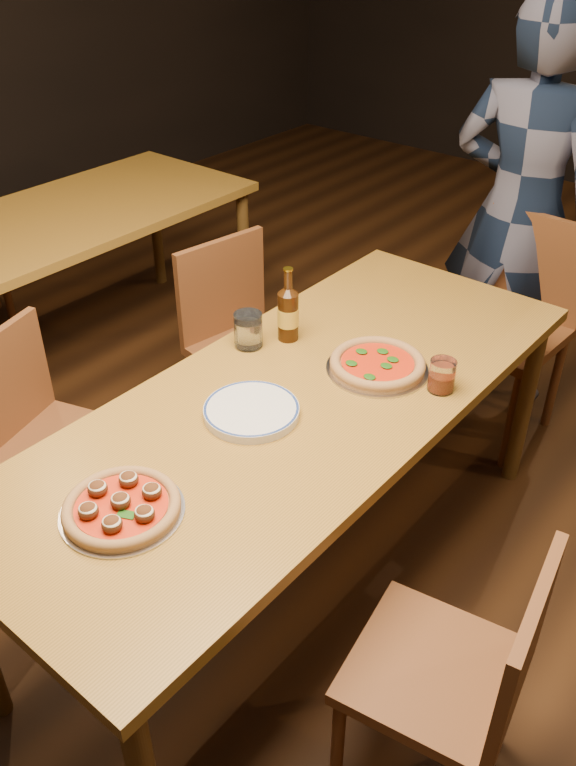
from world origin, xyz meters
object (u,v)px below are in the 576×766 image
Objects in this scene: pizza_meatball at (122,506)px; diner at (521,213)px; chair_main_nw at (61,445)px; water_glass at (248,330)px; table_main at (299,415)px; pizza_margherita at (377,364)px; table_left at (41,238)px; chair_main_sw at (253,350)px; beer_bottle at (288,315)px; amber_glass at (442,376)px; plate_stack at (251,411)px; chair_end at (502,332)px; chair_main_e at (435,670)px.

pizza_meatball is 0.17× the size of diner.
water_glass is (0.42, 0.48, 0.38)m from chair_main_nw.
pizza_margherita is at bearing 69.17° from table_main.
chair_main_sw is (1.09, 0.17, -0.24)m from table_left.
beer_bottle reaches higher than table_left.
water_glass is (0.31, -0.36, 0.36)m from chair_main_sw.
amber_glass is at bearing 15.97° from water_glass.
amber_glass is at bearing 6.16° from beer_bottle.
water_glass is at bearing -58.16° from chair_main_nw.
plate_stack is (-0.04, -0.16, 0.08)m from table_main.
water_glass is at bearing 72.06° from diner.
beer_bottle is (-0.23, 0.23, 0.16)m from table_main.
chair_end reaches higher than amber_glass.
water_glass is 1.17× the size of amber_glass.
table_left is 1.93m from pizza_meatball.
diner is at bearing -38.27° from chair_main_nw.
pizza_meatball is at bearing -29.26° from table_left.
pizza_margherita is at bearing 4.80° from beer_bottle.
table_main is 6.76× the size of pizza_meatball.
amber_glass is 1.22m from diner.
beer_bottle is at bearing -175.20° from pizza_margherita.
chair_main_e is at bearing -44.86° from pizza_margherita.
amber_glass is at bearing 52.44° from plate_stack.
diner is at bearing 78.05° from water_glass.
amber_glass is (0.30, 0.29, 0.12)m from table_main.
chair_end is 3.05× the size of pizza_margherita.
table_left is 2.26× the size of chair_main_sw.
beer_bottle is (0.38, -0.24, 0.39)m from chair_main_sw.
water_glass is at bearing 158.83° from table_main.
water_glass is (1.40, -0.18, 0.13)m from table_left.
amber_glass is at bearing 43.82° from table_main.
pizza_margherita is at bearing 82.48° from pizza_meatball.
chair_main_nw is at bearing -178.55° from chair_main_sw.
chair_main_e is at bearing -66.45° from chair_end.
chair_main_nw is (-0.72, -0.37, -0.25)m from table_main.
chair_main_nw is at bearing -162.78° from plate_stack.
pizza_margherita is 0.34m from beer_bottle.
diner reaches higher than water_glass.
chair_main_nw is 3.48× the size of beer_bottle.
chair_main_e reaches higher than table_main.
water_glass is (-0.40, -0.14, 0.04)m from pizza_margherita.
diner reaches higher than table_main.
table_main is 20.60× the size of amber_glass.
amber_glass reaches higher than plate_stack.
chair_end is at bearing 102.13° from amber_glass.
chair_main_sw is 3.31× the size of plate_stack.
beer_bottle is (-0.19, 0.39, 0.07)m from plate_stack.
chair_end reaches higher than water_glass.
beer_bottle reaches higher than plate_stack.
diner reaches higher than chair_main_e.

